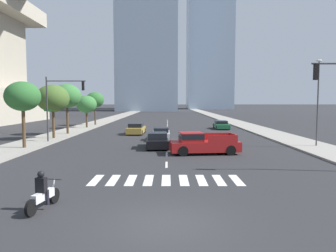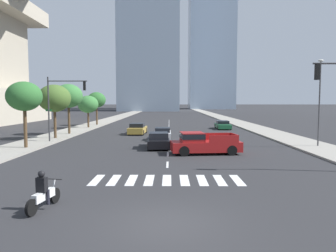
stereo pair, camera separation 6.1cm
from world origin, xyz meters
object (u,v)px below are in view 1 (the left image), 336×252
at_px(sedan_white_2, 162,134).
at_px(traffic_signal_far, 62,98).
at_px(motorcycle_lead, 44,194).
at_px(sedan_black_3, 158,141).
at_px(pickup_truck, 202,143).
at_px(street_tree_second, 54,98).
at_px(sedan_gold_1, 137,129).
at_px(street_tree_fifth, 96,100).
at_px(street_tree_fourth, 88,104).
at_px(sedan_green_0, 222,125).
at_px(street_lamp_east, 319,96).
at_px(street_tree_third, 68,96).
at_px(street_tree_nearest, 24,97).

xyz_separation_m(sedan_white_2, traffic_signal_far, (-9.62, -2.27, 3.75)).
xyz_separation_m(motorcycle_lead, sedan_black_3, (3.71, 15.77, 0.04)).
distance_m(pickup_truck, street_tree_second, 17.68).
distance_m(sedan_gold_1, street_tree_fifth, 16.45).
bearing_deg(street_tree_fifth, street_tree_fourth, -90.00).
distance_m(traffic_signal_far, street_tree_fourth, 16.56).
distance_m(sedan_green_0, street_tree_fifth, 21.15).
bearing_deg(sedan_black_3, street_tree_fourth, 26.00).
height_order(traffic_signal_far, street_tree_fifth, traffic_signal_far).
bearing_deg(sedan_white_2, street_tree_fourth, 38.00).
xyz_separation_m(sedan_gold_1, street_tree_fifth, (-8.15, 13.82, 3.61)).
distance_m(street_lamp_east, street_tree_third, 27.15).
height_order(street_tree_third, street_tree_fourth, street_tree_third).
distance_m(sedan_black_3, street_tree_second, 13.24).
height_order(sedan_gold_1, street_tree_third, street_tree_third).
distance_m(motorcycle_lead, street_tree_second, 23.43).
bearing_deg(street_tree_nearest, street_lamp_east, 2.58).
bearing_deg(street_tree_fourth, street_tree_third, -90.00).
relative_size(sedan_black_3, street_tree_fourth, 0.94).
xyz_separation_m(sedan_black_3, street_tree_second, (-11.13, 6.14, 3.69)).
bearing_deg(sedan_black_3, street_tree_fifth, 20.39).
relative_size(street_tree_third, street_tree_fourth, 1.26).
bearing_deg(motorcycle_lead, street_tree_second, 29.79).
relative_size(street_lamp_east, street_tree_fourth, 1.58).
bearing_deg(pickup_truck, street_lamp_east, -167.39).
relative_size(sedan_black_3, street_lamp_east, 0.60).
relative_size(traffic_signal_far, street_tree_second, 1.11).
distance_m(street_tree_second, street_tree_fourth, 13.77).
xyz_separation_m(street_lamp_east, street_tree_fourth, (-25.04, 19.55, -0.90)).
distance_m(motorcycle_lead, sedan_white_2, 21.83).
relative_size(sedan_black_3, street_tree_nearest, 0.81).
distance_m(motorcycle_lead, sedan_gold_1, 27.41).
bearing_deg(sedan_green_0, motorcycle_lead, -18.73).
distance_m(street_tree_third, street_tree_fourth, 9.12).
distance_m(sedan_green_0, sedan_black_3, 21.01).
relative_size(traffic_signal_far, street_lamp_east, 0.83).
bearing_deg(pickup_truck, traffic_signal_far, -33.41).
relative_size(traffic_signal_far, street_tree_fifth, 1.15).
xyz_separation_m(sedan_gold_1, sedan_white_2, (3.21, -5.92, -0.01)).
bearing_deg(pickup_truck, street_tree_third, -49.97).
height_order(pickup_truck, sedan_white_2, pickup_truck).
relative_size(street_tree_fourth, street_tree_fifth, 0.88).
xyz_separation_m(sedan_gold_1, street_tree_nearest, (-8.15, -12.42, 3.79)).
height_order(motorcycle_lead, street_tree_fourth, street_tree_fourth).
height_order(street_tree_nearest, street_tree_fourth, street_tree_nearest).
height_order(sedan_green_0, street_tree_fifth, street_tree_fifth).
bearing_deg(sedan_black_3, sedan_gold_1, 11.15).
xyz_separation_m(street_tree_nearest, street_tree_fifth, (0.00, 26.24, -0.17)).
bearing_deg(sedan_black_3, street_lamp_east, -91.87).
bearing_deg(sedan_white_2, street_tree_third, 65.00).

